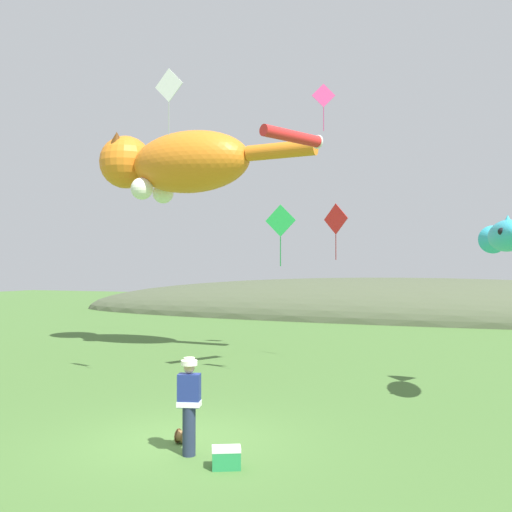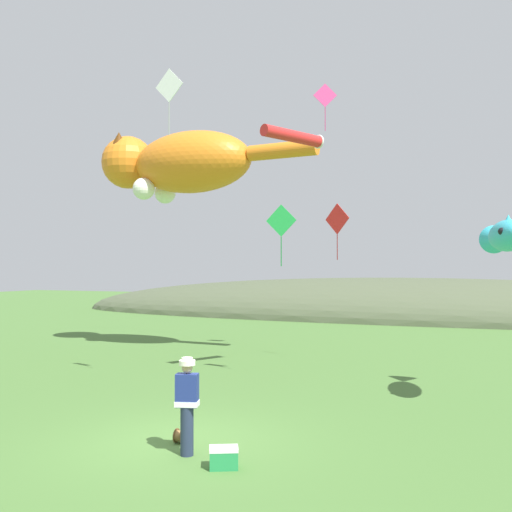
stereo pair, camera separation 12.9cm
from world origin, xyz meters
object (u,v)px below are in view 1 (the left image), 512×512
(kite_spool, at_px, (181,436))
(kite_giant_cat, at_px, (176,164))
(kite_diamond_red, at_px, (336,220))
(kite_tube_streamer, at_px, (293,136))
(picnic_cooler, at_px, (226,458))
(kite_fish_windsock, at_px, (504,236))
(kite_diamond_pink, at_px, (324,96))
(festival_attendant, at_px, (189,403))
(kite_diamond_white, at_px, (169,86))
(kite_diamond_green, at_px, (280,221))

(kite_spool, bearing_deg, kite_giant_cat, 120.37)
(kite_spool, height_order, kite_diamond_red, kite_diamond_red)
(kite_spool, xyz_separation_m, kite_tube_streamer, (0.16, 6.52, 7.26))
(picnic_cooler, xyz_separation_m, kite_fish_windsock, (4.58, 6.49, 4.02))
(kite_tube_streamer, bearing_deg, kite_diamond_pink, 92.77)
(picnic_cooler, distance_m, kite_fish_windsock, 8.90)
(picnic_cooler, distance_m, kite_tube_streamer, 10.45)
(festival_attendant, distance_m, kite_diamond_pink, 14.58)
(picnic_cooler, distance_m, kite_diamond_white, 10.16)
(festival_attendant, distance_m, kite_spool, 1.11)
(festival_attendant, height_order, kite_giant_cat, kite_giant_cat)
(festival_attendant, relative_size, kite_diamond_red, 0.88)
(kite_diamond_green, xyz_separation_m, kite_diamond_pink, (0.19, 4.37, 5.05))
(kite_diamond_white, xyz_separation_m, kite_diamond_pink, (2.41, 7.26, 1.51))
(kite_diamond_white, relative_size, kite_diamond_red, 0.91)
(kite_tube_streamer, relative_size, kite_diamond_red, 1.14)
(kite_diamond_green, bearing_deg, kite_diamond_red, 75.89)
(kite_diamond_green, bearing_deg, kite_giant_cat, 144.94)
(kite_fish_windsock, relative_size, kite_diamond_pink, 1.66)
(festival_attendant, height_order, kite_diamond_white, kite_diamond_white)
(picnic_cooler, height_order, kite_diamond_green, kite_diamond_green)
(festival_attendant, bearing_deg, kite_fish_windsock, 48.17)
(picnic_cooler, bearing_deg, kite_diamond_white, 129.99)
(kite_diamond_red, bearing_deg, festival_attendant, -90.76)
(kite_diamond_green, distance_m, kite_diamond_red, 3.59)
(kite_diamond_green, distance_m, kite_diamond_white, 5.09)
(kite_diamond_green, bearing_deg, kite_diamond_white, -127.45)
(kite_diamond_white, bearing_deg, kite_fish_windsock, 12.66)
(kite_fish_windsock, height_order, kite_diamond_white, kite_diamond_white)
(kite_spool, height_order, kite_fish_windsock, kite_fish_windsock)
(kite_giant_cat, bearing_deg, kite_diamond_pink, 0.80)
(picnic_cooler, xyz_separation_m, kite_giant_cat, (-7.74, 11.77, 7.56))
(kite_tube_streamer, bearing_deg, kite_giant_cat, 146.47)
(festival_attendant, xyz_separation_m, kite_diamond_pink, (-0.54, 11.50, 8.93))
(kite_diamond_pink, bearing_deg, kite_diamond_red, -53.22)
(festival_attendant, xyz_separation_m, kite_spool, (-0.49, 0.59, -0.81))
(festival_attendant, bearing_deg, kite_diamond_green, 95.84)
(kite_giant_cat, bearing_deg, picnic_cooler, -56.66)
(festival_attendant, distance_m, kite_diamond_red, 11.40)
(festival_attendant, xyz_separation_m, kite_fish_windsock, (5.49, 6.14, 3.25))
(festival_attendant, distance_m, kite_giant_cat, 14.94)
(kite_giant_cat, distance_m, kite_tube_streamer, 7.82)
(kite_spool, xyz_separation_m, kite_diamond_green, (-0.24, 6.55, 4.69))
(picnic_cooler, bearing_deg, kite_fish_windsock, 54.76)
(kite_spool, xyz_separation_m, kite_giant_cat, (-6.35, 10.83, 7.61))
(festival_attendant, relative_size, picnic_cooler, 3.04)
(kite_tube_streamer, bearing_deg, picnic_cooler, -80.62)
(kite_spool, height_order, kite_diamond_green, kite_diamond_green)
(kite_diamond_green, bearing_deg, festival_attendant, -84.16)
(picnic_cooler, distance_m, kite_diamond_red, 12.05)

